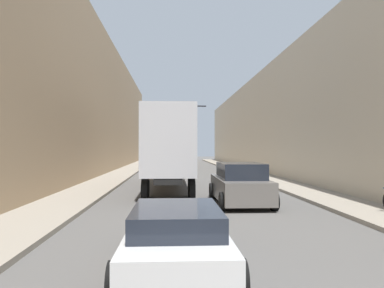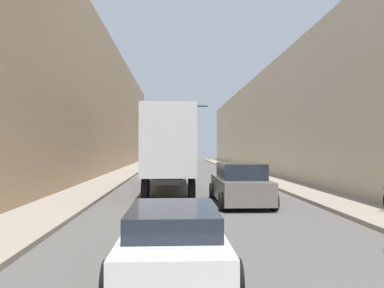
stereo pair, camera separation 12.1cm
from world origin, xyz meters
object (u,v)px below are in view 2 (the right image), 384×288
(suv_car, at_px, (240,184))
(semi_truck, at_px, (170,147))
(sedan_car, at_px, (173,237))
(traffic_signal_gantry, at_px, (160,122))

(suv_car, bearing_deg, semi_truck, 114.11)
(sedan_car, bearing_deg, traffic_signal_gantry, 92.64)
(sedan_car, height_order, traffic_signal_gantry, traffic_signal_gantry)
(suv_car, xyz_separation_m, traffic_signal_gantry, (-4.21, 22.28, 4.12))
(semi_truck, height_order, traffic_signal_gantry, traffic_signal_gantry)
(semi_truck, relative_size, suv_car, 2.95)
(semi_truck, distance_m, sedan_car, 15.19)
(suv_car, distance_m, traffic_signal_gantry, 23.05)
(semi_truck, bearing_deg, sedan_car, -89.12)
(sedan_car, xyz_separation_m, suv_car, (2.80, 8.31, 0.22))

